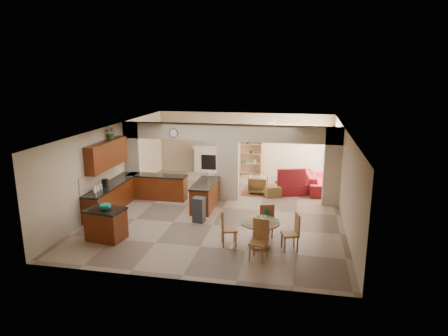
% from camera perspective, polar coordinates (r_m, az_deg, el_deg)
% --- Properties ---
extents(floor, '(10.00, 10.00, 0.00)m').
position_cam_1_polar(floor, '(14.01, -0.18, -5.71)').
color(floor, gray).
rests_on(floor, ground).
extents(ceiling, '(10.00, 10.00, 0.00)m').
position_cam_1_polar(ceiling, '(13.33, -0.19, 5.70)').
color(ceiling, white).
rests_on(ceiling, wall_back).
extents(wall_back, '(8.00, 0.00, 8.00)m').
position_cam_1_polar(wall_back, '(18.43, 2.85, 3.55)').
color(wall_back, tan).
rests_on(wall_back, floor).
extents(wall_front, '(8.00, 0.00, 8.00)m').
position_cam_1_polar(wall_front, '(8.98, -6.46, -7.76)').
color(wall_front, tan).
rests_on(wall_front, floor).
extents(wall_left, '(0.00, 10.00, 10.00)m').
position_cam_1_polar(wall_left, '(14.89, -15.47, 0.57)').
color(wall_left, tan).
rests_on(wall_left, floor).
extents(wall_right, '(0.00, 10.00, 10.00)m').
position_cam_1_polar(wall_right, '(13.44, 16.80, -0.93)').
color(wall_right, tan).
rests_on(wall_right, floor).
extents(partition_left_pier, '(0.60, 0.25, 2.80)m').
position_cam_1_polar(partition_left_pier, '(15.64, -12.87, 1.36)').
color(partition_left_pier, tan).
rests_on(partition_left_pier, floor).
extents(partition_center_pier, '(0.80, 0.25, 2.20)m').
position_cam_1_polar(partition_center_pier, '(14.63, 0.58, -0.35)').
color(partition_center_pier, tan).
rests_on(partition_center_pier, floor).
extents(partition_right_pier, '(0.60, 0.25, 2.80)m').
position_cam_1_polar(partition_right_pier, '(14.38, 15.24, 0.12)').
color(partition_right_pier, tan).
rests_on(partition_right_pier, floor).
extents(partition_header, '(8.00, 0.25, 0.60)m').
position_cam_1_polar(partition_header, '(14.35, 0.59, 5.07)').
color(partition_header, tan).
rests_on(partition_header, partition_center_pier).
extents(kitchen_counter, '(2.52, 3.29, 1.48)m').
position_cam_1_polar(kitchen_counter, '(14.60, -13.05, -3.34)').
color(kitchen_counter, '#451808').
rests_on(kitchen_counter, floor).
extents(upper_cabinets, '(0.35, 2.40, 0.90)m').
position_cam_1_polar(upper_cabinets, '(14.00, -16.38, 1.87)').
color(upper_cabinets, '#451808').
rests_on(upper_cabinets, wall_left).
extents(peninsula, '(0.70, 1.85, 0.91)m').
position_cam_1_polar(peninsula, '(13.88, -2.71, -3.92)').
color(peninsula, '#451808').
rests_on(peninsula, floor).
extents(wall_clock, '(0.34, 0.03, 0.34)m').
position_cam_1_polar(wall_clock, '(14.71, -7.23, 4.98)').
color(wall_clock, '#4C2F19').
rests_on(wall_clock, partition_header).
extents(rug, '(1.60, 1.30, 0.01)m').
position_cam_1_polar(rug, '(15.82, 5.58, -3.44)').
color(rug, brown).
rests_on(rug, floor).
extents(fireplace, '(1.60, 0.35, 1.20)m').
position_cam_1_polar(fireplace, '(18.71, -2.11, 1.27)').
color(fireplace, white).
rests_on(fireplace, floor).
extents(shelving_unit, '(1.00, 0.32, 1.80)m').
position_cam_1_polar(shelving_unit, '(18.30, 3.83, 1.87)').
color(shelving_unit, '#9E6236').
rests_on(shelving_unit, floor).
extents(window_a, '(0.02, 0.90, 1.90)m').
position_cam_1_polar(window_a, '(15.70, 15.86, 0.48)').
color(window_a, white).
rests_on(window_a, wall_right).
extents(window_b, '(0.02, 0.90, 1.90)m').
position_cam_1_polar(window_b, '(17.36, 15.43, 1.75)').
color(window_b, white).
rests_on(window_b, wall_right).
extents(glazed_door, '(0.02, 0.70, 2.10)m').
position_cam_1_polar(glazed_door, '(16.56, 15.60, 0.64)').
color(glazed_door, white).
rests_on(glazed_door, wall_right).
extents(drape_a_left, '(0.10, 0.28, 2.30)m').
position_cam_1_polar(drape_a_left, '(15.12, 15.89, -0.03)').
color(drape_a_left, '#411B1A').
rests_on(drape_a_left, wall_right).
extents(drape_a_right, '(0.10, 0.28, 2.30)m').
position_cam_1_polar(drape_a_right, '(16.28, 15.56, 0.96)').
color(drape_a_right, '#411B1A').
rests_on(drape_a_right, wall_right).
extents(drape_b_left, '(0.10, 0.28, 2.30)m').
position_cam_1_polar(drape_b_left, '(16.77, 15.44, 1.34)').
color(drape_b_left, '#411B1A').
rests_on(drape_b_left, wall_right).
extents(drape_b_right, '(0.10, 0.28, 2.30)m').
position_cam_1_polar(drape_b_right, '(17.94, 15.18, 2.15)').
color(drape_b_right, '#411B1A').
rests_on(drape_b_right, wall_right).
extents(ceiling_fan, '(1.00, 1.00, 0.10)m').
position_cam_1_polar(ceiling_fan, '(16.12, 7.17, 6.15)').
color(ceiling_fan, white).
rests_on(ceiling_fan, ceiling).
extents(kitchen_island, '(1.14, 0.89, 0.90)m').
position_cam_1_polar(kitchen_island, '(11.86, -16.48, -7.69)').
color(kitchen_island, '#451808').
rests_on(kitchen_island, floor).
extents(teal_bowl, '(0.31, 0.31, 0.15)m').
position_cam_1_polar(teal_bowl, '(11.66, -16.60, -5.34)').
color(teal_bowl, '#138375').
rests_on(teal_bowl, kitchen_island).
extents(trash_can, '(0.39, 0.35, 0.74)m').
position_cam_1_polar(trash_can, '(12.67, -3.60, -6.12)').
color(trash_can, '#2E2E30').
rests_on(trash_can, floor).
extents(dining_table, '(1.07, 1.07, 0.73)m').
position_cam_1_polar(dining_table, '(10.94, 5.17, -8.80)').
color(dining_table, '#9E6236').
rests_on(dining_table, floor).
extents(fruit_bowl, '(0.33, 0.33, 0.18)m').
position_cam_1_polar(fruit_bowl, '(10.79, 5.26, -7.27)').
color(fruit_bowl, '#74C129').
rests_on(fruit_bowl, dining_table).
extents(sofa, '(2.45, 1.23, 0.68)m').
position_cam_1_polar(sofa, '(16.42, 13.19, -1.88)').
color(sofa, maroon).
rests_on(sofa, floor).
extents(chaise, '(1.29, 1.17, 0.43)m').
position_cam_1_polar(chaise, '(15.77, 9.55, -2.84)').
color(chaise, maroon).
rests_on(chaise, floor).
extents(armchair, '(0.72, 0.74, 0.67)m').
position_cam_1_polar(armchair, '(15.65, 4.90, -2.36)').
color(armchair, maroon).
rests_on(armchair, floor).
extents(ottoman, '(0.73, 0.73, 0.41)m').
position_cam_1_polar(ottoman, '(15.30, 6.92, -3.29)').
color(ottoman, maroon).
rests_on(ottoman, floor).
extents(plant, '(0.42, 0.37, 0.43)m').
position_cam_1_polar(plant, '(14.23, -15.84, 4.83)').
color(plant, '#1D4E14').
rests_on(plant, upper_cabinets).
extents(chair_north, '(0.53, 0.53, 1.02)m').
position_cam_1_polar(chair_north, '(11.52, 6.02, -7.28)').
color(chair_north, '#9E6236').
rests_on(chair_north, floor).
extents(chair_east, '(0.52, 0.52, 1.02)m').
position_cam_1_polar(chair_east, '(10.85, 9.86, -8.78)').
color(chair_east, '#9E6236').
rests_on(chair_east, floor).
extents(chair_south, '(0.50, 0.50, 1.02)m').
position_cam_1_polar(chair_south, '(10.30, 5.10, -9.90)').
color(chair_south, '#9E6236').
rests_on(chair_south, floor).
extents(chair_west, '(0.53, 0.53, 1.02)m').
position_cam_1_polar(chair_west, '(10.98, 0.28, -8.29)').
color(chair_west, '#9E6236').
rests_on(chair_west, floor).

